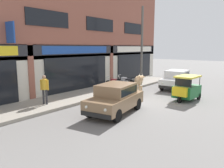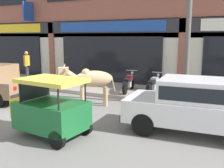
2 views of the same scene
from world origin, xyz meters
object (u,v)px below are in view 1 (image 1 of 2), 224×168
auto_rickshaw (186,90)px  utility_pole (142,46)px  motorcycle_0 (115,83)px  motorcycle_1 (125,81)px  cow (139,81)px  car_1 (116,97)px  pedestrian (44,86)px  car_0 (177,79)px

auto_rickshaw → utility_pole: (2.45, 4.66, 2.64)m
motorcycle_0 → motorcycle_1: same height
cow → car_1: (-4.13, -1.20, -0.19)m
motorcycle_0 → pedestrian: pedestrian is taller
car_0 → motorcycle_0: size_ratio=2.07×
auto_rickshaw → pedestrian: (-6.29, 5.48, 0.49)m
motorcycle_1 → utility_pole: utility_pole is taller
auto_rickshaw → motorcycle_1: (1.02, 5.26, -0.11)m
motorcycle_1 → motorcycle_0: bearing=175.4°
cow → car_1: bearing=-163.8°
car_1 → pedestrian: size_ratio=2.36×
motorcycle_1 → pedestrian: bearing=178.3°
car_1 → motorcycle_1: 6.74m
cow → motorcycle_1: cow is taller
pedestrian → utility_pole: (8.73, -0.82, 2.15)m
cow → pedestrian: size_ratio=1.11×
auto_rickshaw → car_1: bearing=159.2°
auto_rickshaw → car_0: bearing=30.8°
cow → pedestrian: bearing=156.5°
car_1 → utility_pole: (7.21, 2.84, 2.48)m
auto_rickshaw → motorcycle_0: (-0.15, 5.35, -0.11)m
motorcycle_1 → utility_pole: (1.42, -0.60, 2.75)m
car_0 → auto_rickshaw: auto_rickshaw is taller
car_0 → auto_rickshaw: (-3.26, -1.94, -0.15)m
car_0 → car_1: 8.02m
car_0 → utility_pole: (-0.81, 2.71, 2.48)m
car_1 → pedestrian: (-1.53, 3.66, 0.33)m
cow → pedestrian: 6.18m
cow → car_0: cow is taller
cow → car_1: 4.31m
car_0 → motorcycle_0: bearing=135.0°
car_0 → auto_rickshaw: 3.80m
motorcycle_0 → motorcycle_1: (1.17, -0.09, 0.00)m
auto_rickshaw → motorcycle_0: 5.36m
car_0 → auto_rickshaw: bearing=-149.2°
cow → auto_rickshaw: bearing=-78.2°
motorcycle_0 → utility_pole: size_ratio=0.29×
motorcycle_0 → motorcycle_1: 1.18m
auto_rickshaw → pedestrian: 8.35m
cow → car_1: size_ratio=0.47×
pedestrian → utility_pole: 9.03m
cow → motorcycle_0: 2.43m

